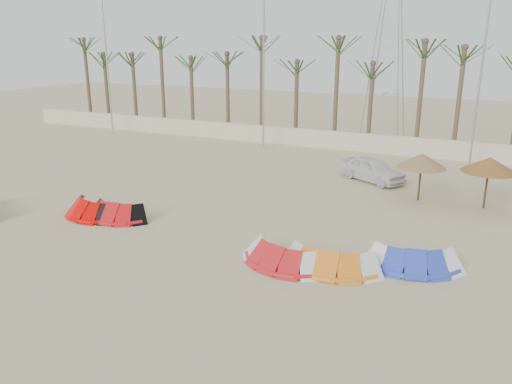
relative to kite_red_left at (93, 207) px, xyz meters
The scene contains 15 objects.
ground 7.72m from the kite_red_left, 26.10° to the right, with size 120.00×120.00×0.00m, color #BEB494.
boundary_wall 19.86m from the kite_red_left, 69.59° to the left, with size 60.00×0.30×1.30m, color beige.
palm_line 22.32m from the kite_red_left, 69.32° to the left, with size 52.00×4.00×7.70m.
lamp_a 21.78m from the kite_red_left, 128.14° to the left, with size 1.25×0.14×11.00m.
lamp_b 17.48m from the kite_red_left, 86.69° to the left, with size 1.25×0.14×11.00m.
lamp_c 22.98m from the kite_red_left, 47.99° to the left, with size 1.25×0.14×11.00m.
pylon 25.86m from the kite_red_left, 72.15° to the left, with size 3.00×3.00×14.00m, color #A5A8AD, non-canonical shape.
kite_red_left is the anchor object (origin of this frame).
kite_red_mid 1.37m from the kite_red_left, 10.53° to the left, with size 3.05×1.75×0.90m.
kite_red_right 9.74m from the kite_red_left, ahead, with size 3.49×2.21×0.90m.
kite_orange 11.39m from the kite_red_left, ahead, with size 3.50×1.70×0.90m.
kite_blue 13.98m from the kite_red_left, ahead, with size 3.50×2.19×0.90m.
parasol_left 15.67m from the kite_red_left, 33.53° to the left, with size 2.38×2.38×2.37m.
parasol_mid 18.24m from the kite_red_left, 28.47° to the left, with size 2.49×2.49×2.47m.
car 15.07m from the kite_red_left, 47.82° to the left, with size 1.60×3.98×1.35m, color white.
Camera 1 is at (8.80, -12.72, 7.65)m, focal length 35.00 mm.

